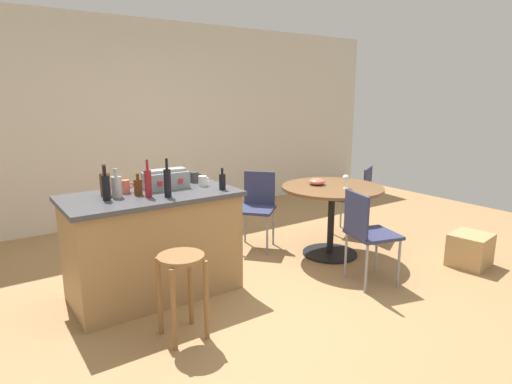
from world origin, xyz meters
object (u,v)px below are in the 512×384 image
(bottle_2, at_px, (222,181))
(cardboard_box, at_px, (470,250))
(kitchen_island, at_px, (153,244))
(wine_glass, at_px, (346,178))
(bottle_6, at_px, (106,187))
(serving_bowl, at_px, (317,182))
(folding_chair_near, at_px, (257,204))
(folding_chair_left, at_px, (357,195))
(bottle_0, at_px, (148,183))
(bottle_4, at_px, (105,184))
(cup_2, at_px, (194,177))
(dining_table, at_px, (332,202))
(wooden_stool, at_px, (182,277))
(cup_1, at_px, (203,181))
(folding_chair_far, at_px, (367,230))
(toolbox, at_px, (166,179))
(bottle_1, at_px, (117,186))
(cup_0, at_px, (126,186))
(bottle_3, at_px, (138,187))
(bottle_5, at_px, (167,182))

(bottle_2, xyz_separation_m, cardboard_box, (2.31, -1.03, -0.81))
(kitchen_island, distance_m, wine_glass, 2.04)
(bottle_6, height_order, serving_bowl, bottle_6)
(folding_chair_near, relative_size, wine_glass, 5.96)
(folding_chair_left, distance_m, bottle_2, 2.21)
(wine_glass, distance_m, serving_bowl, 0.33)
(bottle_0, height_order, bottle_4, bottle_0)
(kitchen_island, xyz_separation_m, cup_2, (0.52, 0.23, 0.50))
(dining_table, bearing_deg, wooden_stool, -164.04)
(wooden_stool, distance_m, bottle_4, 1.10)
(dining_table, relative_size, cup_1, 9.55)
(bottle_2, xyz_separation_m, cup_1, (-0.07, 0.23, -0.03))
(kitchen_island, xyz_separation_m, folding_chair_far, (1.66, -0.93, 0.06))
(folding_chair_far, distance_m, serving_bowl, 0.94)
(folding_chair_far, height_order, toolbox, toolbox)
(bottle_0, bearing_deg, toolbox, 43.23)
(bottle_1, bearing_deg, folding_chair_left, 2.26)
(bottle_1, relative_size, cup_2, 1.96)
(bottle_1, height_order, serving_bowl, bottle_1)
(bottle_2, bearing_deg, cup_1, 106.03)
(cup_0, relative_size, cup_2, 0.91)
(toolbox, relative_size, cup_1, 3.37)
(toolbox, xyz_separation_m, serving_bowl, (1.66, -0.17, -0.18))
(cup_0, bearing_deg, kitchen_island, -42.36)
(bottle_3, relative_size, cup_1, 1.62)
(bottle_3, relative_size, cup_2, 1.50)
(folding_chair_near, distance_m, cardboard_box, 2.28)
(bottle_1, xyz_separation_m, cardboard_box, (3.16, -1.26, -0.83))
(serving_bowl, bearing_deg, cup_1, 176.93)
(folding_chair_left, xyz_separation_m, cardboard_box, (0.18, -1.38, -0.33))
(wooden_stool, height_order, bottle_0, bottle_0)
(toolbox, height_order, cup_2, toolbox)
(cardboard_box, bearing_deg, wooden_stool, 171.30)
(bottle_1, relative_size, bottle_5, 0.75)
(dining_table, distance_m, folding_chair_near, 0.84)
(folding_chair_near, bearing_deg, cup_1, -154.02)
(bottle_1, distance_m, cup_1, 0.78)
(bottle_6, height_order, cup_0, bottle_6)
(folding_chair_near, height_order, folding_chair_far, folding_chair_far)
(folding_chair_left, height_order, cup_1, cup_1)
(bottle_4, height_order, cardboard_box, bottle_4)
(dining_table, xyz_separation_m, cardboard_box, (0.96, -1.04, -0.42))
(bottle_2, bearing_deg, cardboard_box, -24.04)
(kitchen_island, xyz_separation_m, bottle_5, (0.07, -0.20, 0.57))
(toolbox, height_order, bottle_4, bottle_4)
(dining_table, relative_size, cardboard_box, 2.73)
(dining_table, xyz_separation_m, folding_chair_near, (-0.50, 0.67, -0.08))
(bottle_5, distance_m, cup_0, 0.42)
(bottle_1, bearing_deg, cup_0, 47.66)
(bottle_6, distance_m, wine_glass, 2.36)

